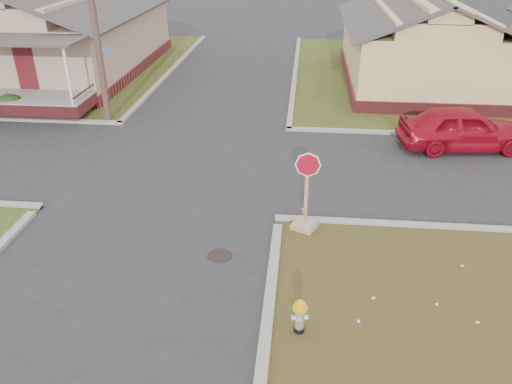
# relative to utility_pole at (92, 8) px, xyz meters

# --- Properties ---
(ground) EXTENTS (120.00, 120.00, 0.00)m
(ground) POSITION_rel_utility_pole_xyz_m (4.20, -8.90, -4.66)
(ground) COLOR #2A2A2C
(ground) RESTS_ON ground
(verge_far_left) EXTENTS (19.00, 19.00, 0.05)m
(verge_far_left) POSITION_rel_utility_pole_xyz_m (-8.80, 9.10, -4.64)
(verge_far_left) COLOR #354318
(verge_far_left) RESTS_ON ground
(curbs) EXTENTS (80.00, 40.00, 0.12)m
(curbs) POSITION_rel_utility_pole_xyz_m (4.20, -3.90, -4.66)
(curbs) COLOR #9E988F
(curbs) RESTS_ON ground
(manhole) EXTENTS (0.64, 0.64, 0.01)m
(manhole) POSITION_rel_utility_pole_xyz_m (6.40, -9.40, -4.66)
(manhole) COLOR black
(manhole) RESTS_ON ground
(corner_house) EXTENTS (10.10, 15.50, 5.30)m
(corner_house) POSITION_rel_utility_pole_xyz_m (-5.80, 7.78, -2.38)
(corner_house) COLOR maroon
(corner_house) RESTS_ON ground
(side_house_yellow) EXTENTS (7.60, 11.60, 4.70)m
(side_house_yellow) POSITION_rel_utility_pole_xyz_m (14.20, 7.60, -2.47)
(side_house_yellow) COLOR maroon
(side_house_yellow) RESTS_ON ground
(utility_pole) EXTENTS (1.80, 0.28, 9.00)m
(utility_pole) POSITION_rel_utility_pole_xyz_m (0.00, 0.00, 0.00)
(utility_pole) COLOR #473029
(utility_pole) RESTS_ON ground
(fire_hydrant) EXTENTS (0.30, 0.30, 0.82)m
(fire_hydrant) POSITION_rel_utility_pole_xyz_m (8.48, -11.94, -4.16)
(fire_hydrant) COLOR black
(fire_hydrant) RESTS_ON ground
(stop_sign) EXTENTS (0.65, 0.63, 2.28)m
(stop_sign) POSITION_rel_utility_pole_xyz_m (8.54, -7.90, -4.12)
(stop_sign) COLOR tan
(stop_sign) RESTS_ON ground
(red_sedan) EXTENTS (4.90, 2.43, 1.61)m
(red_sedan) POSITION_rel_utility_pole_xyz_m (14.34, -1.56, -3.86)
(red_sedan) COLOR #AA0C1F
(red_sedan) RESTS_ON ground
(hedge_right) EXTENTS (1.35, 1.11, 1.03)m
(hedge_right) POSITION_rel_utility_pole_xyz_m (-4.38, 0.07, -4.10)
(hedge_right) COLOR #193413
(hedge_right) RESTS_ON verge_far_left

